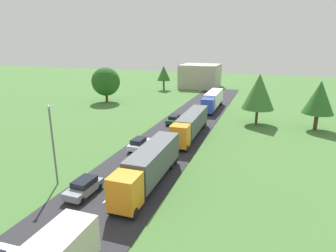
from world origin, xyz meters
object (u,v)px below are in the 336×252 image
tree_maple (319,98)px  car_fifth (174,119)px  car_third (84,187)px  tree_pine (106,82)px  car_fourth (139,144)px  truck_second (149,165)px  distant_building (200,76)px  truck_third (191,124)px  truck_fourth (213,100)px  tree_birch (164,73)px  tree_oak (259,92)px  lamppost_second (53,141)px

tree_maple → car_fifth: bearing=-169.9°
car_third → tree_pine: tree_pine is taller
car_fourth → tree_pine: bearing=127.9°
truck_second → distant_building: bearing=98.7°
truck_third → tree_maple: tree_maple is taller
truck_fourth → tree_maple: 21.61m
tree_birch → tree_pine: size_ratio=0.87×
tree_oak → tree_birch: (-28.41, 29.55, -0.82)m
car_fourth → tree_pine: (-21.10, 27.09, 4.05)m
car_fourth → lamppost_second: size_ratio=0.49×
lamppost_second → truck_fourth: bearing=77.5°
truck_second → tree_birch: bearing=108.6°
tree_oak → car_fifth: bearing=-162.1°
car_fifth → distant_building: distant_building is taller
tree_pine → distant_building: 34.30m
truck_second → tree_maple: size_ratio=1.60×
truck_fourth → distant_building: size_ratio=1.11×
truck_third → car_fifth: bearing=127.5°
truck_second → car_third: size_ratio=3.13×
truck_second → distant_building: 66.92m
car_fourth → tree_oak: 24.07m
truck_fourth → car_fifth: truck_fourth is taller
tree_pine → tree_birch: bearing=71.2°
tree_oak → tree_pine: tree_oak is taller
car_fifth → car_fourth: bearing=-91.7°
truck_second → distant_building: size_ratio=1.13×
truck_third → truck_fourth: truck_fourth is taller
truck_third → tree_oak: (9.26, 10.80, 3.75)m
truck_third → tree_birch: 44.75m
car_fifth → tree_birch: bearing=112.8°
car_third → lamppost_second: (-4.00, 1.05, 3.83)m
truck_second → car_third: 6.70m
tree_oak → truck_third: bearing=-130.6°
tree_oak → lamppost_second: bearing=-121.1°
truck_second → lamppost_second: 9.95m
tree_birch → car_fifth: bearing=-67.2°
tree_pine → car_fifth: bearing=-31.3°
tree_pine → truck_third: bearing=-36.3°
car_fifth → tree_maple: 24.42m
truck_second → tree_maple: 33.10m
car_fourth → tree_oak: size_ratio=0.46×
car_fourth → tree_birch: (-13.93, 48.12, 4.18)m
truck_third → lamppost_second: size_ratio=1.70×
lamppost_second → car_third: bearing=-14.7°
car_third → car_fourth: car_fourth is taller
car_fifth → tree_oak: 15.61m
tree_oak → tree_maple: size_ratio=1.09×
car_fourth → distant_building: size_ratio=0.36×
truck_fourth → car_fifth: (-4.43, -13.62, -1.33)m
lamppost_second → tree_oak: tree_oak is taller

